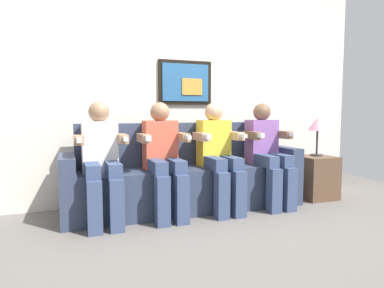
{
  "coord_description": "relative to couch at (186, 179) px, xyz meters",
  "views": [
    {
      "loc": [
        -1.17,
        -2.98,
        1.0
      ],
      "look_at": [
        0.0,
        0.15,
        0.7
      ],
      "focal_mm": 31.84,
      "sensor_mm": 36.0,
      "label": 1
    }
  ],
  "objects": [
    {
      "name": "ground_plane",
      "position": [
        0.0,
        -0.33,
        -0.31
      ],
      "size": [
        6.33,
        6.33,
        0.0
      ],
      "primitive_type": "plane",
      "color": "#66605B"
    },
    {
      "name": "back_wall_assembly",
      "position": [
        0.0,
        0.44,
        0.99
      ],
      "size": [
        4.87,
        0.1,
        2.6
      ],
      "color": "silver",
      "rests_on": "ground_plane"
    },
    {
      "name": "couch",
      "position": [
        0.0,
        0.0,
        0.0
      ],
      "size": [
        2.47,
        0.58,
        0.9
      ],
      "color": "#333D56",
      "rests_on": "ground_plane"
    },
    {
      "name": "person_leftmost",
      "position": [
        -0.87,
        -0.17,
        0.29
      ],
      "size": [
        0.46,
        0.56,
        1.11
      ],
      "color": "white",
      "rests_on": "ground_plane"
    },
    {
      "name": "person_left_center",
      "position": [
        -0.29,
        -0.17,
        0.29
      ],
      "size": [
        0.46,
        0.56,
        1.11
      ],
      "color": "#D8593F",
      "rests_on": "ground_plane"
    },
    {
      "name": "person_right_center",
      "position": [
        0.29,
        -0.17,
        0.29
      ],
      "size": [
        0.46,
        0.56,
        1.11
      ],
      "color": "yellow",
      "rests_on": "ground_plane"
    },
    {
      "name": "person_rightmost",
      "position": [
        0.87,
        -0.17,
        0.29
      ],
      "size": [
        0.46,
        0.56,
        1.11
      ],
      "color": "#8C59A5",
      "rests_on": "ground_plane"
    },
    {
      "name": "side_table_right",
      "position": [
        1.59,
        -0.11,
        -0.06
      ],
      "size": [
        0.4,
        0.4,
        0.5
      ],
      "color": "brown",
      "rests_on": "ground_plane"
    },
    {
      "name": "table_lamp",
      "position": [
        1.62,
        -0.07,
        0.55
      ],
      "size": [
        0.22,
        0.22,
        0.46
      ],
      "color": "#333338",
      "rests_on": "side_table_right"
    }
  ]
}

